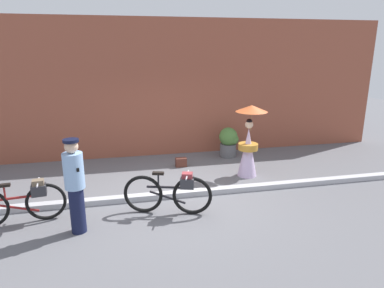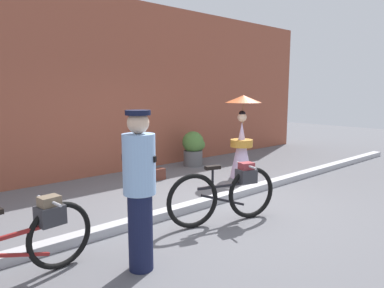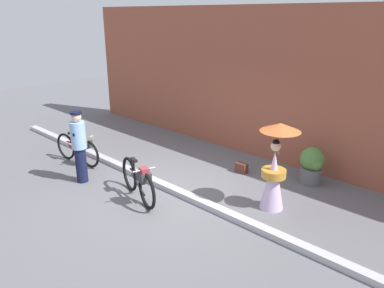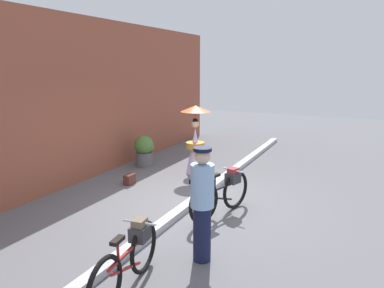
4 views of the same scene
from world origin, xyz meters
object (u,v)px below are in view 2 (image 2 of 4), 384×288
object	(u,v)px
bicycle_far_side	(227,192)
backpack_on_pavement	(158,174)
bicycle_near_officer	(20,242)
potted_plant_by_door	(194,148)
person_with_parasol	(242,137)
person_officer	(140,187)

from	to	relation	value
bicycle_far_side	backpack_on_pavement	distance (m)	2.78
bicycle_far_side	backpack_on_pavement	xyz separation A→B (m)	(0.71, 2.67, -0.32)
bicycle_near_officer	backpack_on_pavement	bearing A→B (deg)	35.66
bicycle_far_side	potted_plant_by_door	xyz separation A→B (m)	(2.26, 3.26, 0.03)
bicycle_near_officer	potted_plant_by_door	distance (m)	5.86
backpack_on_pavement	potted_plant_by_door	bearing A→B (deg)	20.94
person_with_parasol	backpack_on_pavement	world-z (taller)	person_with_parasol
bicycle_near_officer	potted_plant_by_door	bearing A→B (deg)	31.53
person_with_parasol	potted_plant_by_door	distance (m)	1.67
bicycle_near_officer	person_with_parasol	xyz separation A→B (m)	(4.97, 1.45, 0.47)
person_officer	potted_plant_by_door	world-z (taller)	person_officer
bicycle_far_side	person_with_parasol	distance (m)	2.82
bicycle_far_side	person_with_parasol	world-z (taller)	person_with_parasol
bicycle_near_officer	backpack_on_pavement	size ratio (longest dim) A/B	5.68
person_officer	backpack_on_pavement	distance (m)	3.94
bicycle_near_officer	bicycle_far_side	xyz separation A→B (m)	(2.74, -0.20, 0.01)
person_officer	person_with_parasol	world-z (taller)	person_with_parasol
person_officer	bicycle_near_officer	bearing A→B (deg)	152.24
potted_plant_by_door	backpack_on_pavement	world-z (taller)	potted_plant_by_door
potted_plant_by_door	bicycle_far_side	bearing A→B (deg)	-124.68
backpack_on_pavement	person_with_parasol	bearing A→B (deg)	-33.72
person_officer	potted_plant_by_door	distance (m)	5.38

